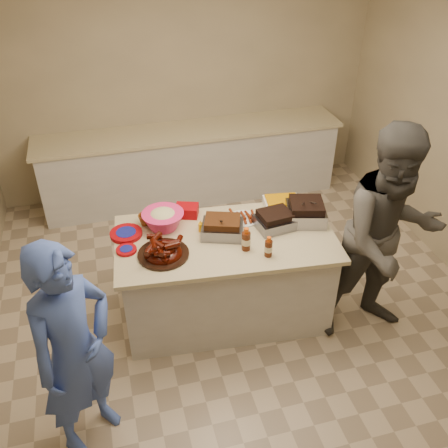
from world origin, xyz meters
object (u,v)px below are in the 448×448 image
object	(u,v)px
island	(225,312)
guest_blue	(95,430)
bbq_bottle_a	(246,249)
coleslaw_bowl	(164,227)
bbq_bottle_b	(268,256)
guest_gray	(368,323)
rib_platter	(164,255)
roasting_pan	(305,220)
plastic_cup	(145,224)
mustard_bottle	(201,231)

from	to	relation	value
island	guest_blue	size ratio (longest dim) A/B	1.09
bbq_bottle_a	coleslaw_bowl	bearing A→B (deg)	140.66
bbq_bottle_b	guest_gray	bearing A→B (deg)	-8.55
rib_platter	bbq_bottle_a	distance (m)	0.66
coleslaw_bowl	island	bearing A→B (deg)	-30.66
guest_blue	bbq_bottle_b	bearing A→B (deg)	-18.37
roasting_pan	coleslaw_bowl	distance (m)	1.22
guest_blue	bbq_bottle_a	bearing A→B (deg)	-12.04
roasting_pan	guest_blue	distance (m)	2.35
island	roasting_pan	distance (m)	1.13
guest_gray	plastic_cup	bearing A→B (deg)	156.98
bbq_bottle_b	roasting_pan	bearing A→B (deg)	39.09
plastic_cup	guest_gray	distance (m)	2.18
mustard_bottle	rib_platter	bearing A→B (deg)	-146.27
rib_platter	bbq_bottle_a	size ratio (longest dim) A/B	2.00
bbq_bottle_a	plastic_cup	size ratio (longest dim) A/B	1.89
guest_gray	bbq_bottle_b	bearing A→B (deg)	172.77
bbq_bottle_a	roasting_pan	bearing A→B (deg)	22.90
roasting_pan	plastic_cup	distance (m)	1.38
rib_platter	coleslaw_bowl	size ratio (longest dim) A/B	1.14
rib_platter	bbq_bottle_b	xyz separation A→B (m)	(0.79, -0.22, 0.00)
guest_blue	guest_gray	xyz separation A→B (m)	(2.44, 0.44, 0.00)
island	coleslaw_bowl	world-z (taller)	coleslaw_bowl
guest_gray	island	bearing A→B (deg)	160.22
guest_blue	guest_gray	size ratio (longest dim) A/B	0.87
mustard_bottle	island	bearing A→B (deg)	-37.11
bbq_bottle_b	guest_gray	distance (m)	1.29
coleslaw_bowl	roasting_pan	bearing A→B (deg)	-10.25
guest_gray	rib_platter	bearing A→B (deg)	169.54
mustard_bottle	plastic_cup	size ratio (longest dim) A/B	1.01
rib_platter	bbq_bottle_b	bearing A→B (deg)	-15.57
plastic_cup	coleslaw_bowl	bearing A→B (deg)	-28.86
rib_platter	plastic_cup	world-z (taller)	rib_platter
bbq_bottle_a	guest_blue	world-z (taller)	bbq_bottle_a
plastic_cup	guest_blue	bearing A→B (deg)	-115.98
rib_platter	guest_blue	bearing A→B (deg)	-131.02
roasting_pan	bbq_bottle_a	world-z (taller)	bbq_bottle_a
island	roasting_pan	xyz separation A→B (m)	(0.73, 0.06, 0.86)
island	bbq_bottle_b	bearing A→B (deg)	-46.09
island	coleslaw_bowl	xyz separation A→B (m)	(-0.47, 0.28, 0.86)
island	mustard_bottle	xyz separation A→B (m)	(-0.18, 0.14, 0.86)
bbq_bottle_a	guest_gray	distance (m)	1.42
roasting_pan	bbq_bottle_a	xyz separation A→B (m)	(-0.62, -0.26, 0.00)
coleslaw_bowl	mustard_bottle	xyz separation A→B (m)	(0.29, -0.14, 0.00)
island	bbq_bottle_a	xyz separation A→B (m)	(0.11, -0.20, 0.86)
bbq_bottle_a	bbq_bottle_b	world-z (taller)	bbq_bottle_a
coleslaw_bowl	guest_gray	xyz separation A→B (m)	(1.68, -0.75, -0.86)
plastic_cup	guest_blue	size ratio (longest dim) A/B	0.06
guest_blue	rib_platter	bearing A→B (deg)	9.28
roasting_pan	guest_blue	xyz separation A→B (m)	(-1.97, -0.97, -0.86)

